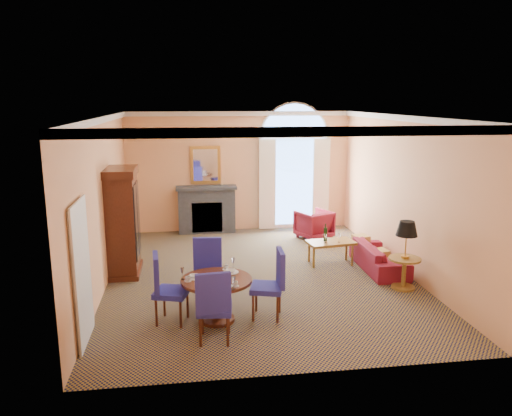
{
  "coord_description": "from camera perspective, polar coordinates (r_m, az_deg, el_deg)",
  "views": [
    {
      "loc": [
        -1.43,
        -9.52,
        3.52
      ],
      "look_at": [
        0.0,
        0.5,
        1.3
      ],
      "focal_mm": 35.0,
      "sensor_mm": 36.0,
      "label": 1
    }
  ],
  "objects": [
    {
      "name": "dining_chair_west",
      "position": [
        8.13,
        -10.44,
        -8.55
      ],
      "size": [
        0.63,
        0.63,
        1.13
      ],
      "rotation": [
        0.0,
        0.0,
        -1.85
      ],
      "color": "navy",
      "rests_on": "ground"
    },
    {
      "name": "ground",
      "position": [
        10.25,
        0.4,
        -7.71
      ],
      "size": [
        7.5,
        7.5,
        0.0
      ],
      "primitive_type": "plane",
      "color": "#13173E",
      "rests_on": "ground"
    },
    {
      "name": "armoire",
      "position": [
        10.46,
        -14.97,
        -1.71
      ],
      "size": [
        0.63,
        1.11,
        2.18
      ],
      "color": "#3A180D",
      "rests_on": "ground"
    },
    {
      "name": "armchair",
      "position": [
        12.91,
        6.64,
        -1.87
      ],
      "size": [
        1.03,
        1.05,
        0.73
      ],
      "primitive_type": "imported",
      "rotation": [
        0.0,
        0.0,
        3.56
      ],
      "color": "maroon",
      "rests_on": "ground"
    },
    {
      "name": "dining_chair_north",
      "position": [
        8.85,
        -5.43,
        -6.64
      ],
      "size": [
        0.54,
        0.56,
        1.13
      ],
      "rotation": [
        0.0,
        0.0,
        3.09
      ],
      "color": "navy",
      "rests_on": "ground"
    },
    {
      "name": "sofa",
      "position": [
        10.85,
        13.88,
        -5.45
      ],
      "size": [
        0.74,
        1.85,
        0.54
      ],
      "primitive_type": "imported",
      "rotation": [
        0.0,
        0.0,
        1.56
      ],
      "color": "maroon",
      "rests_on": "ground"
    },
    {
      "name": "dining_chair_south",
      "position": [
        7.35,
        -4.83,
        -10.71
      ],
      "size": [
        0.56,
        0.58,
        1.13
      ],
      "rotation": [
        0.0,
        0.0,
        -0.12
      ],
      "color": "navy",
      "rests_on": "ground"
    },
    {
      "name": "side_table",
      "position": [
        9.74,
        16.73,
        -4.2
      ],
      "size": [
        0.6,
        0.6,
        1.28
      ],
      "color": "olive",
      "rests_on": "ground"
    },
    {
      "name": "room_envelope",
      "position": [
        10.34,
        -0.27,
        6.76
      ],
      "size": [
        6.04,
        7.52,
        3.45
      ],
      "color": "#F2AB73",
      "rests_on": "ground"
    },
    {
      "name": "dining_table",
      "position": [
        8.11,
        -4.52,
        -9.3
      ],
      "size": [
        1.14,
        1.14,
        0.92
      ],
      "color": "#3A180D",
      "rests_on": "ground"
    },
    {
      "name": "coffee_table",
      "position": [
        10.93,
        8.51,
        -3.96
      ],
      "size": [
        1.08,
        0.7,
        0.9
      ],
      "rotation": [
        0.0,
        0.0,
        0.15
      ],
      "color": "olive",
      "rests_on": "ground"
    },
    {
      "name": "dining_chair_east",
      "position": [
        8.21,
        2.0,
        -8.15
      ],
      "size": [
        0.62,
        0.62,
        1.13
      ],
      "rotation": [
        0.0,
        0.0,
        1.3
      ],
      "color": "navy",
      "rests_on": "ground"
    }
  ]
}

